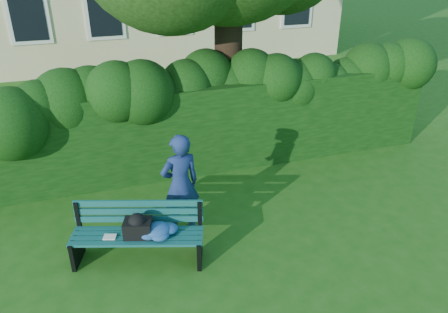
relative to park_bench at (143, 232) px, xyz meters
name	(u,v)px	position (x,y,z in m)	size (l,w,h in m)	color
ground	(235,221)	(1.62, 0.52, -0.51)	(80.00, 80.00, 0.00)	#215B13
hedge	(200,126)	(1.62, 2.72, 0.39)	(10.00, 1.00, 1.80)	black
park_bench	(143,232)	(0.00, 0.00, 0.00)	(1.99, 1.10, 0.89)	#104E50
man_reading	(180,185)	(0.71, 0.54, 0.36)	(0.63, 0.41, 1.73)	navy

